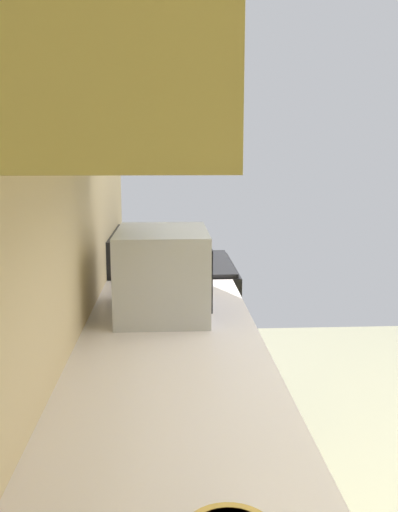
{
  "coord_description": "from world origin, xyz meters",
  "views": [
    {
      "loc": [
        -1.58,
        1.4,
        1.49
      ],
      "look_at": [
        -0.44,
        1.34,
        1.28
      ],
      "focal_mm": 38.56,
      "sensor_mm": 36.0,
      "label": 1
    }
  ],
  "objects": [
    {
      "name": "microwave",
      "position": [
        0.43,
        1.42,
        1.06
      ],
      "size": [
        0.46,
        0.34,
        0.32
      ],
      "color": "#B7BABF",
      "rests_on": "counter_run"
    },
    {
      "name": "oven_range",
      "position": [
        1.32,
        1.38,
        0.46
      ],
      "size": [
        0.71,
        0.66,
        1.08
      ],
      "color": "black",
      "rests_on": "ground_plane"
    },
    {
      "name": "wall_back",
      "position": [
        0.0,
        1.76,
        1.34
      ],
      "size": [
        3.79,
        0.12,
        2.69
      ],
      "primitive_type": "cube",
      "color": "beige",
      "rests_on": "ground_plane"
    }
  ]
}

